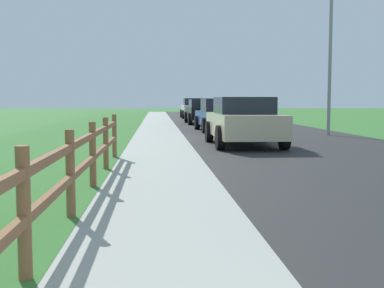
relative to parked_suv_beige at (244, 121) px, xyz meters
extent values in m
plane|color=#36722E|center=(-1.62, 10.07, -0.76)|extent=(120.00, 120.00, 0.00)
cube|color=#2A2A2A|center=(1.88, 12.07, -0.76)|extent=(7.00, 66.00, 0.01)
cube|color=#A4A89E|center=(-4.62, 12.07, -0.76)|extent=(6.00, 66.00, 0.01)
cube|color=#36722E|center=(-6.12, 12.07, -0.76)|extent=(5.00, 66.00, 0.00)
cylinder|color=brown|center=(-3.74, -11.46, -0.23)|extent=(0.11, 0.11, 1.06)
cylinder|color=brown|center=(-3.74, -9.34, -0.23)|extent=(0.11, 0.11, 1.06)
cylinder|color=brown|center=(-3.74, -7.22, -0.23)|extent=(0.11, 0.11, 1.06)
cylinder|color=brown|center=(-3.74, -5.10, -0.23)|extent=(0.11, 0.11, 1.06)
cylinder|color=brown|center=(-3.74, -2.98, -0.23)|extent=(0.11, 0.11, 1.06)
cube|color=brown|center=(-3.74, -9.34, -0.29)|extent=(0.07, 12.71, 0.09)
cube|color=brown|center=(-3.74, -9.34, 0.09)|extent=(0.07, 12.71, 0.09)
cube|color=#C6B793|center=(0.00, -0.01, -0.12)|extent=(1.88, 4.44, 0.69)
cube|color=#1E232B|center=(0.00, 0.05, 0.48)|extent=(1.64, 2.11, 0.51)
cylinder|color=black|center=(0.93, -1.38, -0.41)|extent=(0.23, 0.71, 0.71)
cylinder|color=black|center=(-0.91, -1.39, -0.41)|extent=(0.23, 0.71, 0.71)
cylinder|color=black|center=(0.91, 1.36, -0.41)|extent=(0.23, 0.71, 0.71)
cylinder|color=black|center=(-0.93, 1.35, -0.41)|extent=(0.23, 0.71, 0.71)
cube|color=navy|center=(0.21, 7.28, -0.17)|extent=(1.98, 4.43, 0.62)
cube|color=#1E232B|center=(0.21, 7.25, 0.43)|extent=(1.66, 1.94, 0.58)
cylinder|color=black|center=(1.16, 5.97, -0.43)|extent=(0.25, 0.67, 0.67)
cylinder|color=black|center=(-0.64, 5.90, -0.43)|extent=(0.25, 0.67, 0.67)
cylinder|color=black|center=(1.06, 8.67, -0.43)|extent=(0.25, 0.67, 0.67)
cylinder|color=black|center=(-0.75, 8.60, -0.43)|extent=(0.25, 0.67, 0.67)
cube|color=black|center=(0.14, 14.47, -0.13)|extent=(1.96, 4.93, 0.68)
cube|color=#1E232B|center=(0.14, 14.37, 0.45)|extent=(1.70, 2.20, 0.48)
cylinder|color=black|center=(1.11, 12.96, -0.42)|extent=(0.23, 0.69, 0.69)
cylinder|color=black|center=(-0.79, 12.93, -0.42)|extent=(0.23, 0.69, 0.69)
cylinder|color=black|center=(1.07, 16.00, -0.42)|extent=(0.23, 0.69, 0.69)
cylinder|color=black|center=(-0.83, 15.98, -0.42)|extent=(0.23, 0.69, 0.69)
cube|color=white|center=(0.23, 23.72, -0.11)|extent=(1.82, 4.42, 0.74)
cube|color=#1E232B|center=(0.24, 23.67, 0.53)|extent=(1.59, 1.98, 0.53)
cylinder|color=black|center=(1.14, 22.36, -0.44)|extent=(0.22, 0.66, 0.66)
cylinder|color=black|center=(-0.65, 22.34, -0.44)|extent=(0.22, 0.66, 0.66)
cylinder|color=black|center=(1.12, 25.09, -0.44)|extent=(0.22, 0.66, 0.66)
cylinder|color=black|center=(-0.67, 25.08, -0.44)|extent=(0.22, 0.66, 0.66)
cylinder|color=gray|center=(4.18, 4.23, 2.41)|extent=(0.14, 0.14, 6.35)
camera|label=1|loc=(-2.70, -15.37, 0.65)|focal=46.85mm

